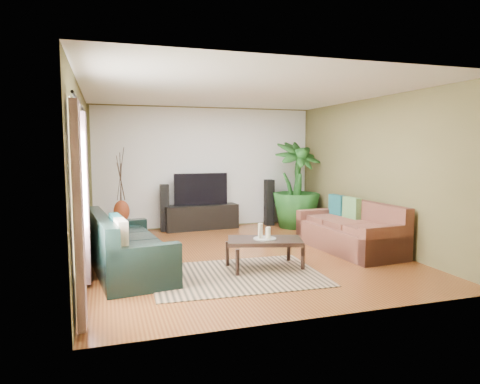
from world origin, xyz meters
name	(u,v)px	position (x,y,z in m)	size (l,w,h in m)	color
floor	(244,255)	(0.00, 0.00, 0.00)	(5.50, 5.50, 0.00)	brown
ceiling	(244,92)	(0.00, 0.00, 2.70)	(5.50, 5.50, 0.00)	white
wall_back	(206,168)	(0.00, 2.75, 1.35)	(5.00, 5.00, 0.00)	brown
wall_front	(326,192)	(0.00, -2.75, 1.35)	(5.00, 5.00, 0.00)	brown
wall_left	(82,178)	(-2.50, 0.00, 1.35)	(5.50, 5.50, 0.00)	brown
wall_right	(374,172)	(2.50, 0.00, 1.35)	(5.50, 5.50, 0.00)	brown
backwall_panel	(206,168)	(0.00, 2.74, 1.35)	(4.90, 4.90, 0.00)	white
window_pane	(77,184)	(-2.48, -1.60, 1.40)	(1.80, 1.80, 0.00)	white
curtain_near	(79,216)	(-2.43, -2.35, 1.15)	(0.08, 0.35, 2.20)	gray
curtain_far	(85,198)	(-2.43, -0.85, 1.15)	(0.08, 0.35, 2.20)	gray
curtain_rod	(78,102)	(-2.43, -1.60, 2.30)	(0.03, 0.03, 1.90)	black
sofa_left	(129,243)	(-1.88, -0.40, 0.42)	(2.17, 0.93, 0.85)	black
sofa_right	(349,226)	(1.88, -0.20, 0.42)	(2.07, 0.93, 0.85)	brown
area_rug	(237,275)	(-0.45, -1.06, 0.01)	(2.37, 1.68, 0.01)	#9F7F5D
coffee_table	(265,254)	(0.06, -0.82, 0.22)	(1.09, 0.59, 0.45)	black
candle_tray	(265,238)	(0.06, -0.82, 0.45)	(0.34, 0.34, 0.01)	#999994
candle_tall	(260,231)	(0.00, -0.79, 0.57)	(0.07, 0.07, 0.22)	beige
candle_mid	(268,233)	(0.10, -0.86, 0.55)	(0.07, 0.07, 0.17)	white
candle_short	(268,232)	(0.13, -0.76, 0.53)	(0.07, 0.07, 0.14)	beige
tv_stand	(201,217)	(-0.18, 2.50, 0.27)	(1.62, 0.49, 0.54)	black
television	(201,189)	(-0.18, 2.50, 0.89)	(1.19, 0.06, 0.70)	black
speaker_left	(165,208)	(-0.98, 2.50, 0.51)	(0.18, 0.20, 1.01)	black
speaker_right	(269,202)	(1.43, 2.50, 0.53)	(0.19, 0.21, 1.06)	black
potted_plant	(296,185)	(1.91, 2.07, 0.97)	(1.08, 1.08, 1.93)	#1A4D19
plant_pot	(295,221)	(1.91, 2.07, 0.14)	(0.36, 0.36, 0.28)	black
pedestal	(122,227)	(-1.88, 2.25, 0.17)	(0.35, 0.35, 0.35)	gray
vase	(122,211)	(-1.88, 2.25, 0.51)	(0.32, 0.32, 0.45)	maroon
side_table	(103,241)	(-2.25, 0.64, 0.26)	(0.48, 0.48, 0.51)	#956130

